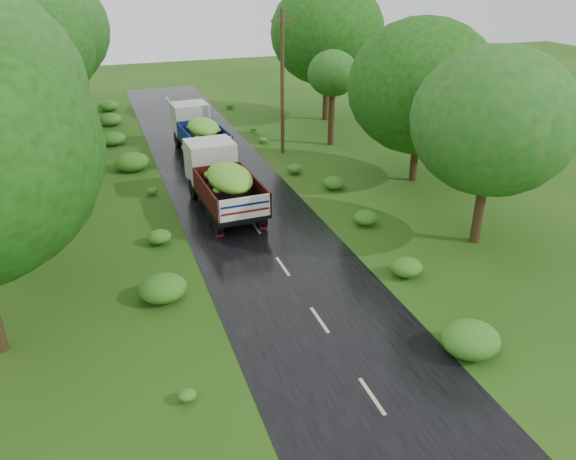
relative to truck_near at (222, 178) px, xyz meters
name	(u,v)px	position (x,y,z in m)	size (l,w,h in m)	color
ground	(372,397)	(0.92, -14.65, -1.64)	(120.00, 120.00, 0.00)	#17450E
road	(309,305)	(0.92, -9.65, -1.63)	(6.50, 80.00, 0.02)	black
road_lines	(300,291)	(0.92, -8.65, -1.62)	(0.12, 69.60, 0.00)	#BFB78C
truck_near	(222,178)	(0.00, 0.00, 0.00)	(2.72, 6.99, 2.90)	black
truck_far	(198,129)	(0.63, 9.23, -0.07)	(2.72, 6.74, 2.78)	black
utility_pole	(282,82)	(5.73, 7.50, 2.86)	(1.51, 0.47, 8.75)	#382616
trees_left	(1,57)	(-9.46, 6.51, 5.29)	(7.38, 33.52, 9.81)	black
trees_right	(384,69)	(10.76, 3.93, 3.97)	(5.67, 25.39, 8.28)	black
shrubs	(244,204)	(0.92, -0.65, -1.29)	(11.90, 44.00, 0.70)	#2A6117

